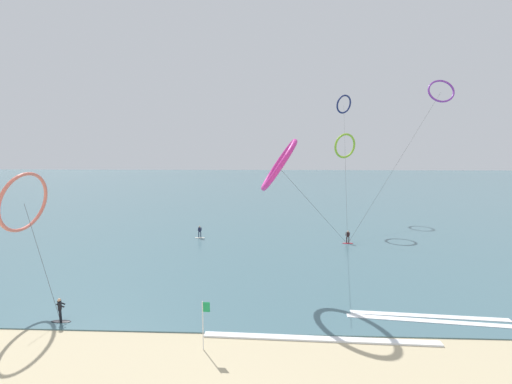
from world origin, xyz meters
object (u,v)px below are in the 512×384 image
surfer_ivory (200,233)px  surfer_charcoal (60,312)px  kite_violet (441,91)px  beach_flag (204,318)px  kite_magenta (279,165)px  kite_navy (344,104)px  surfer_crimson (348,238)px  kite_lime (345,146)px  kite_coral (24,202)px

surfer_ivory → surfer_charcoal: same height
surfer_ivory → kite_violet: bearing=179.4°
kite_violet → beach_flag: 41.14m
surfer_ivory → beach_flag: (5.62, -24.44, 1.20)m
kite_magenta → beach_flag: bearing=-27.7°
kite_magenta → kite_navy: kite_navy is taller
surfer_crimson → kite_navy: bearing=-81.1°
surfer_charcoal → surfer_crimson: size_ratio=1.00×
surfer_charcoal → surfer_crimson: same height
kite_navy → kite_violet: bearing=83.1°
beach_flag → kite_lime: bearing=63.9°
surfer_charcoal → kite_coral: 8.59m
surfer_charcoal → surfer_crimson: bearing=101.4°
kite_lime → beach_flag: 36.87m
kite_lime → beach_flag: kite_lime is taller
surfer_charcoal → kite_lime: 40.85m
surfer_ivory → surfer_crimson: size_ratio=1.00×
kite_violet → kite_magenta: (-21.78, -16.86, -9.06)m
kite_magenta → kite_coral: bearing=-78.9°
surfer_ivory → surfer_charcoal: 22.39m
kite_magenta → kite_lime: bearing=153.2°
kite_magenta → beach_flag: 13.49m
kite_lime → surfer_charcoal: bearing=23.1°
surfer_ivory → kite_navy: size_ratio=0.07×
surfer_charcoal → kite_magenta: size_ratio=0.11×
surfer_charcoal → kite_violet: 47.74m
kite_magenta → kite_lime: 25.02m
kite_navy → kite_coral: kite_navy is taller
surfer_charcoal → kite_magenta: 19.32m
kite_lime → kite_coral: (-30.00, -26.54, -4.73)m
surfer_crimson → beach_flag: size_ratio=0.56×
surfer_charcoal → kite_magenta: bearing=86.0°
surfer_ivory → beach_flag: size_ratio=0.56×
kite_violet → kite_coral: (-40.91, -20.95, -11.70)m
kite_coral → kite_magenta: bearing=104.0°
surfer_charcoal → kite_navy: 54.64m
surfer_crimson → kite_coral: 34.22m
kite_magenta → kite_coral: size_ratio=1.54×
kite_magenta → kite_coral: 19.74m
kite_magenta → surfer_charcoal: bearing=-67.5°
beach_flag → surfer_charcoal: bearing=166.2°
surfer_charcoal → kite_lime: (26.10, 29.05, 11.97)m
kite_lime → beach_flag: (-15.51, -31.66, -10.77)m
surfer_ivory → surfer_charcoal: (-4.97, -21.83, 0.00)m
beach_flag → kite_magenta: bearing=63.3°
surfer_crimson → kite_coral: bearing=50.7°
kite_navy → beach_flag: kite_navy is taller
surfer_crimson → kite_coral: (-28.57, -17.40, 7.23)m
kite_lime → surfer_crimson: bearing=56.1°
surfer_crimson → kite_navy: kite_navy is taller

